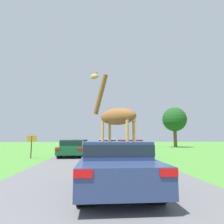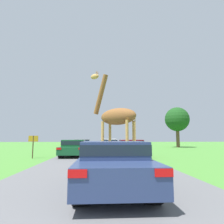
{
  "view_description": "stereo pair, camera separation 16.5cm",
  "coord_description": "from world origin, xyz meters",
  "views": [
    {
      "loc": [
        -0.22,
        -0.05,
        1.48
      ],
      "look_at": [
        0.57,
        9.93,
        2.79
      ],
      "focal_mm": 32.0,
      "sensor_mm": 36.0,
      "label": 1
    },
    {
      "loc": [
        -0.06,
        -0.06,
        1.48
      ],
      "look_at": [
        0.57,
        9.93,
        2.79
      ],
      "focal_mm": 32.0,
      "sensor_mm": 36.0,
      "label": 2
    }
  ],
  "objects": [
    {
      "name": "car_far_ahead",
      "position": [
        0.92,
        21.05,
        0.75
      ],
      "size": [
        1.84,
        4.11,
        1.4
      ],
      "color": "silver",
      "rests_on": "ground"
    },
    {
      "name": "sign_post",
      "position": [
        -4.98,
        15.27,
        1.16
      ],
      "size": [
        0.7,
        0.08,
        1.66
      ],
      "color": "#4C3823",
      "rests_on": "ground"
    },
    {
      "name": "car_queue_right",
      "position": [
        -2.22,
        25.6,
        0.73
      ],
      "size": [
        1.99,
        3.93,
        1.38
      ],
      "color": "gray",
      "rests_on": "ground"
    },
    {
      "name": "car_lead_maroon",
      "position": [
        0.36,
        5.91,
        0.74
      ],
      "size": [
        1.99,
        4.29,
        1.38
      ],
      "color": "navy",
      "rests_on": "ground"
    },
    {
      "name": "car_verge_right",
      "position": [
        2.54,
        16.31,
        0.72
      ],
      "size": [
        1.95,
        4.0,
        1.35
      ],
      "color": "maroon",
      "rests_on": "ground"
    },
    {
      "name": "tree_left_edge",
      "position": [
        12.68,
        31.86,
        4.52
      ],
      "size": [
        3.94,
        3.94,
        6.53
      ],
      "color": "brown",
      "rests_on": "ground"
    },
    {
      "name": "car_queue_left",
      "position": [
        -2.16,
        16.68,
        0.71
      ],
      "size": [
        1.92,
        4.18,
        1.34
      ],
      "color": "#144C28",
      "rests_on": "ground"
    },
    {
      "name": "giraffe_near_road",
      "position": [
        0.76,
        10.01,
        2.56
      ],
      "size": [
        2.55,
        2.22,
        5.26
      ],
      "rotation": [
        0.0,
        0.0,
        0.88
      ],
      "color": "tan",
      "rests_on": "ground"
    },
    {
      "name": "road",
      "position": [
        0.0,
        30.0,
        0.0
      ],
      "size": [
        7.09,
        120.0,
        0.0
      ],
      "color": "#5B5B5E",
      "rests_on": "ground"
    }
  ]
}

